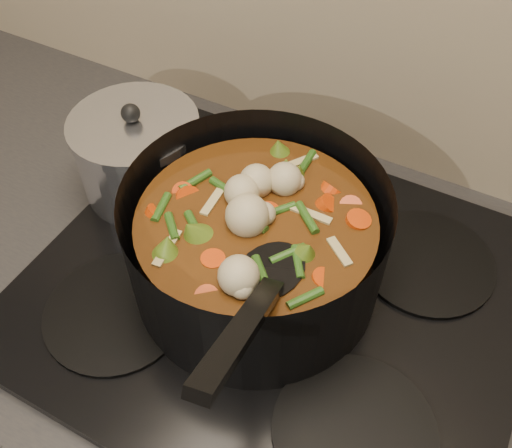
% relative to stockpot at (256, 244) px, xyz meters
% --- Properties ---
extents(counter, '(2.64, 0.64, 0.91)m').
position_rel_stockpot_xyz_m(counter, '(0.03, 0.00, -0.55)').
color(counter, brown).
rests_on(counter, ground).
extents(stovetop, '(0.62, 0.54, 0.03)m').
position_rel_stockpot_xyz_m(stovetop, '(0.03, 0.00, -0.08)').
color(stovetop, black).
rests_on(stovetop, counter).
extents(stockpot, '(0.32, 0.42, 0.23)m').
position_rel_stockpot_xyz_m(stockpot, '(0.00, 0.00, 0.00)').
color(stockpot, black).
rests_on(stockpot, stovetop).
extents(saucepan, '(0.18, 0.18, 0.15)m').
position_rel_stockpot_xyz_m(saucepan, '(-0.23, 0.07, -0.01)').
color(saucepan, silver).
rests_on(saucepan, stovetop).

